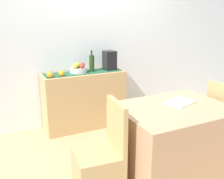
{
  "coord_description": "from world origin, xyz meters",
  "views": [
    {
      "loc": [
        -1.4,
        -2.42,
        1.6
      ],
      "look_at": [
        -0.05,
        0.34,
        0.7
      ],
      "focal_mm": 40.41,
      "sensor_mm": 36.0,
      "label": 1
    }
  ],
  "objects": [
    {
      "name": "apple_rear",
      "position": [
        -0.27,
        0.86,
        0.94
      ],
      "size": [
        0.07,
        0.07,
        0.07
      ],
      "primitive_type": "sphere",
      "color": "#B6392A",
      "rests_on": "fruit_bowl"
    },
    {
      "name": "orange_loose_end",
      "position": [
        -0.72,
        0.88,
        0.86
      ],
      "size": [
        0.07,
        0.07,
        0.07
      ],
      "primitive_type": "sphere",
      "color": "orange",
      "rests_on": "sideboard_console"
    },
    {
      "name": "ground_plane",
      "position": [
        0.0,
        0.0,
        -0.01
      ],
      "size": [
        6.4,
        6.4,
        0.02
      ],
      "primitive_type": "cube",
      "color": "tan",
      "rests_on": "ground"
    },
    {
      "name": "coffee_maker",
      "position": [
        0.19,
        0.92,
        0.97
      ],
      "size": [
        0.16,
        0.18,
        0.28
      ],
      "primitive_type": "cube",
      "color": "black",
      "rests_on": "sideboard_console"
    },
    {
      "name": "orange_loose_near_bowl",
      "position": [
        -0.57,
        0.82,
        0.87
      ],
      "size": [
        0.08,
        0.08,
        0.08
      ],
      "primitive_type": "sphere",
      "color": "orange",
      "rests_on": "sideboard_console"
    },
    {
      "name": "fruit_bowl",
      "position": [
        -0.3,
        0.92,
        0.87
      ],
      "size": [
        0.24,
        0.24,
        0.07
      ],
      "primitive_type": "cylinder",
      "color": "silver",
      "rests_on": "table_runner"
    },
    {
      "name": "wine_bottle",
      "position": [
        -0.1,
        0.92,
        0.95
      ],
      "size": [
        0.07,
        0.07,
        0.31
      ],
      "color": "#1F3B17",
      "rests_on": "sideboard_console"
    },
    {
      "name": "open_book",
      "position": [
        0.3,
        -0.53,
        0.75
      ],
      "size": [
        0.33,
        0.28,
        0.02
      ],
      "primitive_type": "cube",
      "rotation": [
        0.0,
        0.0,
        0.28
      ],
      "color": "white",
      "rests_on": "dining_table"
    },
    {
      "name": "dining_table",
      "position": [
        0.18,
        -0.6,
        0.37
      ],
      "size": [
        1.09,
        0.84,
        0.74
      ],
      "primitive_type": "cube",
      "color": "tan",
      "rests_on": "ground"
    },
    {
      "name": "apple_center",
      "position": [
        -0.36,
        0.88,
        0.94
      ],
      "size": [
        0.07,
        0.07,
        0.07
      ],
      "primitive_type": "sphere",
      "color": "gold",
      "rests_on": "fruit_bowl"
    },
    {
      "name": "sideboard_console",
      "position": [
        -0.23,
        0.92,
        0.41
      ],
      "size": [
        1.18,
        0.42,
        0.83
      ],
      "primitive_type": "cube",
      "color": "tan",
      "rests_on": "ground"
    },
    {
      "name": "room_wall_rear",
      "position": [
        0.0,
        1.18,
        1.35
      ],
      "size": [
        6.4,
        0.06,
        2.7
      ],
      "primitive_type": "cube",
      "color": "silver",
      "rests_on": "ground"
    },
    {
      "name": "apple_upper",
      "position": [
        -0.3,
        0.93,
        0.94
      ],
      "size": [
        0.08,
        0.08,
        0.08
      ],
      "primitive_type": "sphere",
      "color": "#91B032",
      "rests_on": "fruit_bowl"
    },
    {
      "name": "apple_right",
      "position": [
        -0.23,
        0.94,
        0.94
      ],
      "size": [
        0.07,
        0.07,
        0.07
      ],
      "primitive_type": "sphere",
      "color": "red",
      "rests_on": "fruit_bowl"
    },
    {
      "name": "chair_near_window",
      "position": [
        -0.63,
        -0.6,
        0.27
      ],
      "size": [
        0.44,
        0.44,
        0.9
      ],
      "color": "tan",
      "rests_on": "ground"
    },
    {
      "name": "table_runner",
      "position": [
        -0.23,
        0.92,
        0.83
      ],
      "size": [
        1.11,
        0.32,
        0.01
      ],
      "primitive_type": "cube",
      "color": "#205237",
      "rests_on": "sideboard_console"
    },
    {
      "name": "orange_loose_far",
      "position": [
        -0.73,
        0.8,
        0.86
      ],
      "size": [
        0.08,
        0.08,
        0.08
      ],
      "primitive_type": "sphere",
      "color": "orange",
      "rests_on": "sideboard_console"
    }
  ]
}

